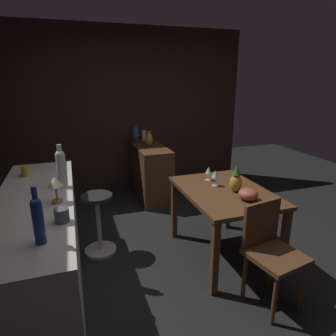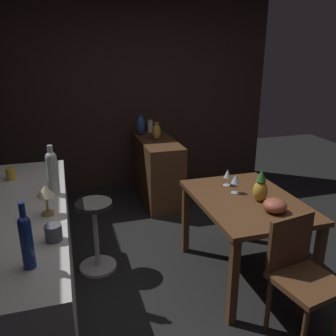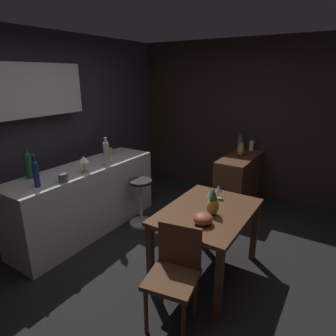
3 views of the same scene
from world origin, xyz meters
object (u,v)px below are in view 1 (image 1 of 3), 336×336
object	(u,v)px
pineapple_centerpiece	(236,180)
wine_bottle_clear	(61,167)
dining_table	(224,199)
vase_brass	(149,139)
wine_bottle_cobalt	(38,218)
pillar_candle_tall	(144,135)
fruit_bowl	(248,194)
cup_slate	(62,215)
sideboard_cabinet	(150,171)
wine_glass_left	(208,171)
wine_glass_right	(215,174)
bar_stool	(99,222)
cup_mustard	(26,171)
chair_near_window	(270,249)
counter_lamp	(55,184)
vase_ceramic_blue	(136,134)

from	to	relation	value
pineapple_centerpiece	wine_bottle_clear	world-z (taller)	wine_bottle_clear
dining_table	vase_brass	xyz separation A→B (m)	(1.81, 0.30, 0.29)
vase_brass	wine_bottle_cobalt	bearing A→B (deg)	152.69
pillar_candle_tall	fruit_bowl	bearing A→B (deg)	-172.26
wine_bottle_clear	cup_slate	xyz separation A→B (m)	(-0.69, 0.00, -0.13)
sideboard_cabinet	cup_slate	distance (m)	2.71
wine_glass_left	cup_slate	size ratio (longest dim) A/B	1.18
wine_bottle_clear	vase_brass	world-z (taller)	wine_bottle_clear
wine_glass_right	pineapple_centerpiece	xyz separation A→B (m)	(-0.21, -0.12, -0.01)
bar_stool	fruit_bowl	bearing A→B (deg)	-119.87
bar_stool	cup_mustard	bearing A→B (deg)	79.69
chair_near_window	bar_stool	size ratio (longest dim) A/B	1.30
vase_brass	wine_glass_right	bearing A→B (deg)	-171.25
cup_mustard	wine_bottle_cobalt	bearing A→B (deg)	-170.31
pineapple_centerpiece	counter_lamp	world-z (taller)	counter_lamp
vase_brass	dining_table	bearing A→B (deg)	-170.66
cup_slate	wine_glass_left	bearing A→B (deg)	-60.28
bar_stool	wine_glass_right	bearing A→B (deg)	-105.26
chair_near_window	cup_slate	bearing A→B (deg)	83.39
wine_glass_right	counter_lamp	size ratio (longest dim) A/B	0.81
dining_table	counter_lamp	size ratio (longest dim) A/B	5.41
bar_stool	vase_ceramic_blue	size ratio (longest dim) A/B	2.38
chair_near_window	dining_table	bearing A→B (deg)	3.12
dining_table	counter_lamp	distance (m)	1.62
counter_lamp	bar_stool	bearing A→B (deg)	-27.44
fruit_bowl	bar_stool	bearing A→B (deg)	60.13
chair_near_window	wine_glass_right	size ratio (longest dim) A/B	5.13
vase_ceramic_blue	pillar_candle_tall	bearing A→B (deg)	-52.88
counter_lamp	pillar_candle_tall	distance (m)	2.77
pineapple_centerpiece	counter_lamp	distance (m)	1.65
sideboard_cabinet	wine_glass_left	distance (m)	1.59
sideboard_cabinet	vase_ceramic_blue	xyz separation A→B (m)	(0.32, 0.14, 0.54)
wine_glass_left	vase_brass	xyz separation A→B (m)	(1.49, 0.27, 0.08)
bar_stool	pillar_candle_tall	size ratio (longest dim) A/B	3.56
sideboard_cabinet	wine_glass_right	xyz separation A→B (m)	(-1.69, -0.25, 0.45)
bar_stool	cup_mustard	size ratio (longest dim) A/B	6.08
wine_bottle_cobalt	wine_bottle_clear	bearing A→B (deg)	-7.00
pineapple_centerpiece	dining_table	bearing A→B (deg)	48.35
pineapple_centerpiece	fruit_bowl	xyz separation A→B (m)	(-0.22, -0.00, -0.06)
chair_near_window	bar_stool	world-z (taller)	chair_near_window
dining_table	vase_brass	bearing A→B (deg)	9.34
chair_near_window	pineapple_centerpiece	size ratio (longest dim) A/B	3.14
vase_brass	fruit_bowl	bearing A→B (deg)	-169.78
pineapple_centerpiece	vase_ceramic_blue	xyz separation A→B (m)	(2.22, 0.50, 0.10)
pillar_candle_tall	wine_glass_left	bearing A→B (deg)	-173.04
wine_glass_right	vase_ceramic_blue	bearing A→B (deg)	10.88
dining_table	wine_glass_right	xyz separation A→B (m)	(0.14, 0.04, 0.22)
wine_glass_right	vase_brass	distance (m)	1.69
wine_bottle_clear	cup_mustard	bearing A→B (deg)	39.15
chair_near_window	wine_glass_left	bearing A→B (deg)	3.78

